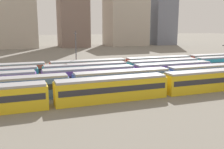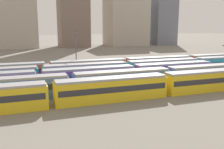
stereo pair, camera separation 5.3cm
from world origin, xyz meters
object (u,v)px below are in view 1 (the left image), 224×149
object	(u,v)px
train_track_3	(196,65)
train_track_4	(159,64)
catenary_pole_1	(76,51)
train_track_0	(165,84)
train_track_2	(89,77)

from	to	relation	value
train_track_3	train_track_4	xyz separation A→B (m)	(-7.53, 5.20, 0.00)
train_track_4	catenary_pole_1	world-z (taller)	catenary_pole_1
train_track_0	train_track_3	bearing A→B (deg)	40.04
train_track_3	train_track_4	world-z (taller)	same
train_track_3	catenary_pole_1	world-z (taller)	catenary_pole_1
train_track_3	catenary_pole_1	bearing A→B (deg)	164.56
train_track_2	train_track_0	bearing A→B (deg)	-44.92
train_track_0	train_track_3	xyz separation A→B (m)	(18.56, 15.60, 0.00)
train_track_0	catenary_pole_1	size ratio (longest dim) A/B	7.15
train_track_2	train_track_4	distance (m)	23.85
train_track_4	catenary_pole_1	bearing A→B (deg)	172.62
catenary_pole_1	train_track_2	bearing A→B (deg)	-90.70
train_track_2	train_track_3	distance (m)	29.46
train_track_0	train_track_2	bearing A→B (deg)	135.08
train_track_2	train_track_3	world-z (taller)	same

